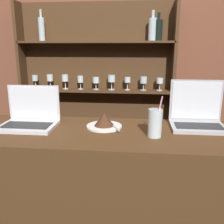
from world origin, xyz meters
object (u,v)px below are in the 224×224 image
laptop_near (30,118)px  water_glass (155,123)px  laptop_far (197,116)px  cake_plate (104,122)px

laptop_near → water_glass: (0.69, -0.10, 0.02)m
laptop_far → water_glass: 0.31m
laptop_near → laptop_far: bearing=5.3°
cake_plate → laptop_far: bearing=7.4°
water_glass → laptop_near: bearing=171.5°
water_glass → laptop_far: bearing=37.5°
laptop_near → cake_plate: 0.42m
laptop_far → laptop_near: bearing=-174.7°
laptop_near → cake_plate: bearing=2.7°
laptop_far → cake_plate: laptop_far is taller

